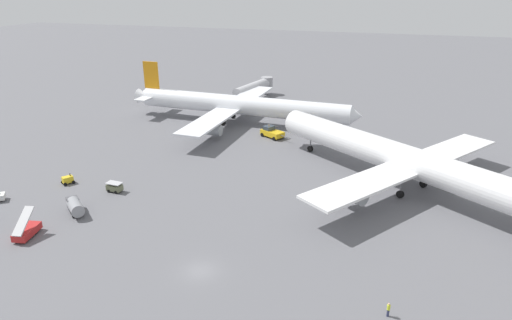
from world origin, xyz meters
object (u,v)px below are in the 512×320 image
at_px(gse_fuel_bowser_stubby, 75,206).
at_px(pushback_tug, 272,132).
at_px(airliner_at_gate_left, 239,105).
at_px(ground_crew_marshaller_foreground, 388,309).
at_px(airliner_being_pushed, 400,159).
at_px(gse_gpu_cart_small, 68,180).
at_px(gse_stair_truck_yellow, 27,230).
at_px(jet_bridge, 256,87).
at_px(gse_baggage_cart_trailing, 115,187).

bearing_deg(gse_fuel_bowser_stubby, pushback_tug, 67.13).
bearing_deg(airliner_at_gate_left, ground_crew_marshaller_foreground, -57.47).
xyz_separation_m(airliner_being_pushed, gse_gpu_cart_small, (-56.94, -17.29, -4.55)).
bearing_deg(airliner_at_gate_left, gse_stair_truck_yellow, -99.30).
height_order(airliner_at_gate_left, gse_stair_truck_yellow, airliner_at_gate_left).
height_order(pushback_tug, gse_gpu_cart_small, pushback_tug).
height_order(gse_gpu_cart_small, gse_stair_truck_yellow, gse_stair_truck_yellow).
height_order(pushback_tug, jet_bridge, jet_bridge).
relative_size(ground_crew_marshaller_foreground, jet_bridge, 0.09).
bearing_deg(jet_bridge, airliner_being_pushed, -50.68).
bearing_deg(airliner_being_pushed, jet_bridge, 129.32).
height_order(gse_fuel_bowser_stubby, jet_bridge, jet_bridge).
height_order(gse_gpu_cart_small, jet_bridge, jet_bridge).
xyz_separation_m(gse_gpu_cart_small, jet_bridge, (12.89, 71.08, 3.03)).
height_order(gse_baggage_cart_trailing, ground_crew_marshaller_foreground, ground_crew_marshaller_foreground).
distance_m(airliner_at_gate_left, gse_gpu_cart_small, 48.12).
bearing_deg(airliner_at_gate_left, pushback_tug, -36.43).
relative_size(gse_fuel_bowser_stubby, gse_stair_truck_yellow, 1.02).
bearing_deg(ground_crew_marshaller_foreground, gse_gpu_cart_small, 162.57).
bearing_deg(gse_gpu_cart_small, gse_fuel_bowser_stubby, -45.33).
xyz_separation_m(airliner_at_gate_left, jet_bridge, (-4.04, 26.21, -0.91)).
xyz_separation_m(airliner_at_gate_left, gse_baggage_cart_trailing, (-6.86, -45.10, -3.87)).
distance_m(ground_crew_marshaller_foreground, jet_bridge, 99.32).
bearing_deg(airliner_at_gate_left, jet_bridge, 98.75).
xyz_separation_m(airliner_at_gate_left, gse_fuel_bowser_stubby, (-8.11, -53.79, -3.40)).
height_order(gse_gpu_cart_small, gse_fuel_bowser_stubby, gse_fuel_bowser_stubby).
bearing_deg(pushback_tug, gse_fuel_bowser_stubby, -112.87).
bearing_deg(gse_stair_truck_yellow, jet_bridge, 86.05).
distance_m(airliner_at_gate_left, jet_bridge, 26.54).
relative_size(gse_fuel_bowser_stubby, ground_crew_marshaller_foreground, 2.83).
height_order(gse_gpu_cart_small, ground_crew_marshaller_foreground, gse_gpu_cart_small).
xyz_separation_m(airliner_at_gate_left, gse_stair_truck_yellow, (-10.11, -61.72, -3.71)).
distance_m(airliner_at_gate_left, pushback_tug, 14.27).
xyz_separation_m(airliner_being_pushed, jet_bridge, (-44.05, 53.79, -1.52)).
bearing_deg(gse_gpu_cart_small, airliner_at_gate_left, 69.33).
distance_m(gse_fuel_bowser_stubby, gse_stair_truck_yellow, 8.18).
bearing_deg(jet_bridge, gse_stair_truck_yellow, -93.95).
relative_size(airliner_at_gate_left, ground_crew_marshaller_foreground, 35.00).
xyz_separation_m(gse_gpu_cart_small, gse_fuel_bowser_stubby, (8.82, -8.92, 0.54)).
xyz_separation_m(airliner_being_pushed, gse_baggage_cart_trailing, (-46.87, -17.53, -4.48)).
bearing_deg(airliner_at_gate_left, gse_fuel_bowser_stubby, -98.57).
distance_m(pushback_tug, gse_fuel_bowser_stubby, 49.47).
height_order(pushback_tug, gse_stair_truck_yellow, gse_stair_truck_yellow).
height_order(gse_fuel_bowser_stubby, gse_stair_truck_yellow, gse_stair_truck_yellow).
relative_size(airliner_at_gate_left, gse_stair_truck_yellow, 12.56).
xyz_separation_m(airliner_being_pushed, pushback_tug, (-28.89, 19.37, -4.15)).
relative_size(gse_gpu_cart_small, jet_bridge, 0.13).
relative_size(gse_fuel_bowser_stubby, gse_baggage_cart_trailing, 1.77).
relative_size(airliner_at_gate_left, jet_bridge, 2.99).
bearing_deg(airliner_being_pushed, gse_gpu_cart_small, -163.11).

